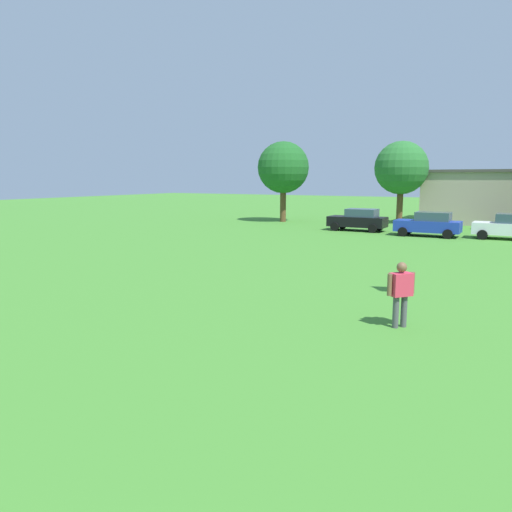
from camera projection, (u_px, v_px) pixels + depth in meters
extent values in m
plane|color=#42842D|center=(402.00, 250.00, 27.64)|extent=(160.00, 160.00, 0.00)
cylinder|color=#4C4C51|center=(404.00, 311.00, 13.33)|extent=(0.16, 0.16, 0.87)
cylinder|color=#4C4C51|center=(396.00, 312.00, 13.25)|extent=(0.16, 0.16, 0.87)
cube|color=#D8334C|center=(401.00, 284.00, 13.17)|extent=(0.62, 0.65, 0.62)
cylinder|color=brown|center=(412.00, 283.00, 13.29)|extent=(0.13, 0.13, 0.58)
cylinder|color=brown|center=(390.00, 285.00, 13.05)|extent=(0.13, 0.13, 0.58)
sphere|color=brown|center=(402.00, 267.00, 13.10)|extent=(0.27, 0.27, 0.27)
cube|color=black|center=(357.00, 222.00, 37.71)|extent=(4.30, 1.80, 0.76)
cube|color=#334756|center=(362.00, 213.00, 37.43)|extent=(2.24, 1.58, 0.60)
cylinder|color=black|center=(335.00, 227.00, 37.70)|extent=(0.64, 0.22, 0.64)
cylinder|color=black|center=(343.00, 225.00, 39.25)|extent=(0.64, 0.22, 0.64)
cylinder|color=black|center=(373.00, 229.00, 36.28)|extent=(0.64, 0.22, 0.64)
cylinder|color=black|center=(379.00, 227.00, 37.83)|extent=(0.64, 0.22, 0.64)
cube|color=#1E38AD|center=(427.00, 226.00, 34.14)|extent=(4.30, 1.80, 0.76)
cube|color=#334756|center=(433.00, 216.00, 33.87)|extent=(2.24, 1.58, 0.60)
cylinder|color=black|center=(403.00, 232.00, 34.13)|extent=(0.64, 0.22, 0.64)
cylinder|color=black|center=(408.00, 229.00, 35.68)|extent=(0.64, 0.22, 0.64)
cylinder|color=black|center=(448.00, 234.00, 32.71)|extent=(0.64, 0.22, 0.64)
cylinder|color=black|center=(452.00, 232.00, 34.26)|extent=(0.64, 0.22, 0.64)
cube|color=white|center=(508.00, 229.00, 32.35)|extent=(4.30, 1.80, 0.76)
cylinder|color=black|center=(482.00, 235.00, 32.34)|extent=(0.64, 0.22, 0.64)
cylinder|color=black|center=(485.00, 232.00, 33.89)|extent=(0.64, 0.22, 0.64)
cylinder|color=brown|center=(283.00, 206.00, 45.52)|extent=(0.54, 0.54, 2.95)
sphere|color=#1E5B23|center=(283.00, 167.00, 44.99)|extent=(4.66, 4.66, 4.66)
cylinder|color=brown|center=(400.00, 207.00, 43.53)|extent=(0.54, 0.54, 2.91)
sphere|color=#286B2D|center=(401.00, 168.00, 43.00)|extent=(4.59, 4.59, 4.59)
cube|color=tan|center=(506.00, 198.00, 44.00)|extent=(13.09, 8.72, 4.45)
cube|color=#4C4742|center=(508.00, 171.00, 43.63)|extent=(13.62, 9.07, 0.24)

